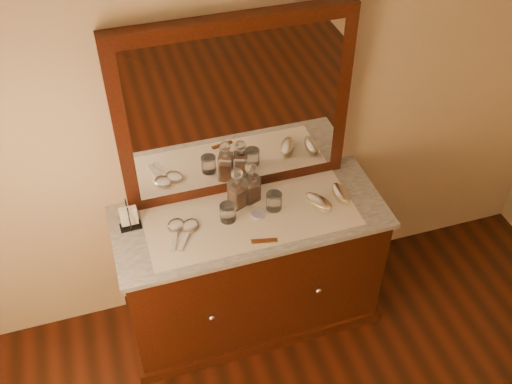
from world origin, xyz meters
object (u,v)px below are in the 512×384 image
decanter_left (237,191)px  hand_mirror_inner (189,229)px  comb (264,241)px  napkin_rack (129,218)px  decanter_right (251,186)px  mirror_frame (235,110)px  pin_dish (258,214)px  brush_near (319,202)px  hand_mirror_outer (176,228)px  brush_far (341,194)px  dresser_cabinet (251,270)px

decanter_left → hand_mirror_inner: decanter_left is taller
comb → decanter_left: 0.31m
napkin_rack → decanter_right: 0.65m
comb → decanter_left: size_ratio=0.53×
decanter_left → mirror_frame: bearing=74.6°
pin_dish → decanter_left: 0.16m
decanter_left → hand_mirror_inner: bearing=-159.9°
pin_dish → decanter_left: bearing=126.6°
pin_dish → hand_mirror_inner: (-0.37, 0.00, 0.00)m
decanter_right → brush_near: bearing=-25.3°
comb → napkin_rack: napkin_rack is taller
comb → decanter_right: 0.33m
napkin_rack → decanter_left: 0.57m
mirror_frame → decanter_left: mirror_frame is taller
decanter_right → hand_mirror_outer: bearing=-166.5°
decanter_right → brush_far: decanter_right is taller
dresser_cabinet → comb: (0.01, -0.20, 0.45)m
comb → hand_mirror_inner: 0.39m
decanter_right → mirror_frame: bearing=105.7°
decanter_right → hand_mirror_inner: decanter_right is taller
dresser_cabinet → brush_far: bearing=-1.6°
comb → decanter_right: (0.03, 0.31, 0.09)m
comb → hand_mirror_inner: hand_mirror_inner is taller
comb → hand_mirror_outer: hand_mirror_outer is taller
pin_dish → decanter_right: decanter_right is taller
decanter_left → hand_mirror_inner: 0.32m
pin_dish → hand_mirror_outer: bearing=176.8°
comb → brush_near: (0.35, 0.16, 0.02)m
brush_far → hand_mirror_inner: 0.84m
brush_near → hand_mirror_inner: (-0.70, 0.03, -0.01)m
pin_dish → brush_near: bearing=-4.7°
pin_dish → comb: 0.19m
brush_far → hand_mirror_inner: (-0.84, -0.00, -0.01)m
mirror_frame → brush_far: mirror_frame is taller
mirror_frame → decanter_left: bearing=-105.4°
mirror_frame → pin_dish: mirror_frame is taller
dresser_cabinet → mirror_frame: mirror_frame is taller
pin_dish → hand_mirror_outer: 0.43m
dresser_cabinet → hand_mirror_outer: hand_mirror_outer is taller
pin_dish → brush_far: brush_far is taller
decanter_left → hand_mirror_inner: size_ratio=1.12×
decanter_left → decanter_right: bearing=14.3°
napkin_rack → brush_far: 1.12m
mirror_frame → hand_mirror_outer: (-0.39, -0.24, -0.49)m
dresser_cabinet → pin_dish: size_ratio=18.99×
pin_dish → napkin_rack: bearing=169.6°
comb → hand_mirror_outer: size_ratio=0.56×
decanter_right → hand_mirror_outer: decanter_right is taller
pin_dish → brush_near: size_ratio=0.39×
decanter_left → decanter_right: (0.08, 0.02, 0.00)m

